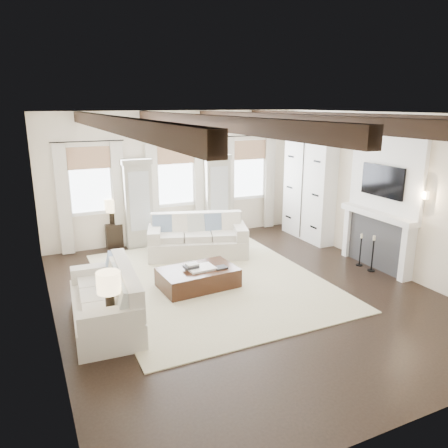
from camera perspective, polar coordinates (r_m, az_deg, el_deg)
name	(u,v)px	position (r m, az deg, el deg)	size (l,w,h in m)	color
ground	(244,293)	(8.11, 2.67, -9.00)	(7.50, 7.50, 0.00)	black
room_shell	(258,181)	(8.66, 4.45, 5.65)	(6.54, 7.54, 3.22)	#F1E2C9
area_rug	(211,280)	(8.65, -1.70, -7.31)	(4.02, 4.97, 0.02)	beige
sofa_back	(197,239)	(9.95, -3.48, -1.98)	(2.39, 1.63, 0.94)	silver
sofa_left	(109,302)	(7.17, -14.82, -9.77)	(1.09, 2.15, 0.89)	silver
ottoman	(198,278)	(8.30, -3.42, -7.05)	(1.41, 0.88, 0.37)	black
tray	(201,268)	(8.20, -3.03, -5.77)	(0.50, 0.38, 0.04)	white
book_lower	(191,267)	(8.17, -4.33, -5.59)	(0.26, 0.20, 0.04)	#262628
book_upper	(192,264)	(8.18, -4.16, -5.29)	(0.22, 0.17, 0.03)	beige
book_loose	(220,268)	(8.23, -0.46, -5.71)	(0.24, 0.18, 0.03)	#262628
side_table_front	(112,327)	(6.64, -14.42, -12.88)	(0.52, 0.52, 0.52)	black
lamp_front	(109,285)	(6.36, -14.82, -7.66)	(0.34, 0.34, 0.58)	black
side_table_back	(113,235)	(10.88, -14.24, -1.39)	(0.39, 0.39, 0.58)	black
lamp_back	(111,207)	(10.70, -14.48, 2.19)	(0.35, 0.35, 0.60)	black
candlestick_near	(372,256)	(9.51, 18.81, -4.04)	(0.16, 0.16, 0.77)	black
candlestick_far	(360,252)	(9.76, 17.37, -3.57)	(0.14, 0.14, 0.71)	black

